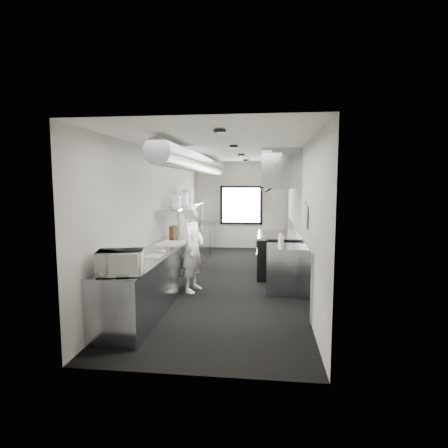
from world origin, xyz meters
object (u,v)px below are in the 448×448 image
(pass_shelf, at_px, (184,207))
(knife_block, at_px, (174,232))
(exhaust_hood, at_px, (280,171))
(range, at_px, (276,254))
(small_plate, at_px, (161,251))
(squeeze_bottle_b, at_px, (280,242))
(line_cook, at_px, (193,248))
(squeeze_bottle_e, at_px, (280,238))
(deli_tub_a, at_px, (130,260))
(prep_counter, at_px, (171,263))
(deli_tub_b, at_px, (124,259))
(plate_stack_b, at_px, (183,199))
(squeeze_bottle_d, at_px, (282,240))
(squeeze_bottle_a, at_px, (281,243))
(bottle_station, at_px, (283,269))
(plate_stack_c, at_px, (187,197))
(plate_stack_d, at_px, (189,197))
(microwave, at_px, (120,262))
(cutting_board, at_px, (170,243))
(far_work_table, at_px, (202,237))
(plate_stack_a, at_px, (176,201))
(squeeze_bottle_c, at_px, (281,242))

(pass_shelf, bearing_deg, knife_block, -93.94)
(exhaust_hood, bearing_deg, range, 180.00)
(small_plate, distance_m, squeeze_bottle_b, 2.22)
(pass_shelf, bearing_deg, small_plate, -87.01)
(line_cook, height_order, squeeze_bottle_b, line_cook)
(small_plate, distance_m, squeeze_bottle_e, 2.44)
(line_cook, height_order, deli_tub_a, line_cook)
(range, xyz_separation_m, line_cook, (-1.64, -1.58, 0.38))
(exhaust_hood, relative_size, prep_counter, 0.37)
(squeeze_bottle_b, bearing_deg, deli_tub_b, -145.81)
(prep_counter, relative_size, squeeze_bottle_b, 30.88)
(plate_stack_b, xyz_separation_m, squeeze_bottle_d, (2.31, -1.36, -0.74))
(small_plate, xyz_separation_m, squeeze_bottle_d, (2.19, 0.95, 0.08))
(squeeze_bottle_a, distance_m, squeeze_bottle_e, 0.64)
(squeeze_bottle_a, bearing_deg, squeeze_bottle_d, 84.75)
(pass_shelf, height_order, squeeze_bottle_d, pass_shelf)
(range, height_order, deli_tub_a, deli_tub_a)
(bottle_station, bearing_deg, deli_tub_b, -144.12)
(deli_tub_b, distance_m, squeeze_bottle_d, 3.16)
(deli_tub_a, height_order, plate_stack_c, plate_stack_c)
(deli_tub_a, height_order, squeeze_bottle_d, squeeze_bottle_d)
(exhaust_hood, distance_m, plate_stack_d, 2.61)
(microwave, distance_m, squeeze_bottle_a, 3.09)
(microwave, height_order, squeeze_bottle_d, microwave)
(knife_block, distance_m, plate_stack_c, 1.38)
(deli_tub_b, height_order, knife_block, knife_block)
(deli_tub_a, xyz_separation_m, deli_tub_b, (-0.09, -0.02, 0.01))
(cutting_board, relative_size, squeeze_bottle_e, 3.03)
(deli_tub_a, height_order, plate_stack_b, plate_stack_b)
(bottle_station, relative_size, line_cook, 0.53)
(exhaust_hood, bearing_deg, plate_stack_b, 177.11)
(plate_stack_c, bearing_deg, deli_tub_b, -92.32)
(exhaust_hood, height_order, deli_tub_b, exhaust_hood)
(deli_tub_b, distance_m, small_plate, 1.05)
(deli_tub_b, bearing_deg, far_work_table, 88.07)
(prep_counter, bearing_deg, cutting_board, -75.22)
(exhaust_hood, height_order, bottle_station, exhaust_hood)
(plate_stack_a, height_order, plate_stack_b, plate_stack_b)
(plate_stack_a, bearing_deg, knife_block, -98.13)
(cutting_board, xyz_separation_m, squeeze_bottle_e, (2.19, 0.36, 0.09))
(range, height_order, squeeze_bottle_d, squeeze_bottle_d)
(small_plate, distance_m, plate_stack_b, 2.45)
(line_cook, xyz_separation_m, squeeze_bottle_c, (1.70, 0.17, 0.13))
(pass_shelf, distance_m, plate_stack_c, 0.40)
(cutting_board, distance_m, plate_stack_a, 1.30)
(bottle_station, distance_m, microwave, 3.42)
(small_plate, bearing_deg, range, 46.19)
(far_work_table, relative_size, squeeze_bottle_c, 7.48)
(cutting_board, bearing_deg, far_work_table, 90.86)
(deli_tub_a, distance_m, squeeze_bottle_d, 3.08)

